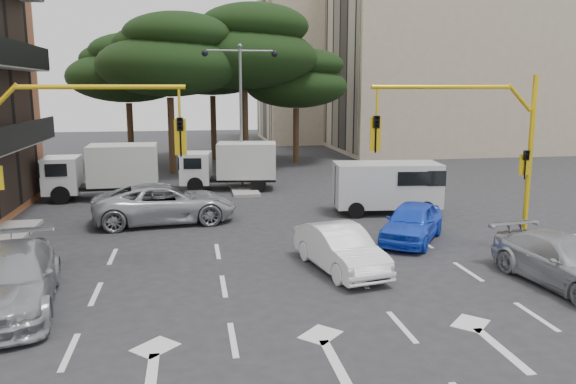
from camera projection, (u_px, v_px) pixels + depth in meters
name	position (u px, v px, depth m)	size (l,w,h in m)	color
ground	(292.00, 282.00, 16.34)	(120.00, 120.00, 0.00)	#28282B
median_strip	(242.00, 186.00, 31.82)	(1.40, 6.00, 0.15)	gray
apartment_beige_near	(452.00, 44.00, 48.98)	(20.20, 12.15, 18.70)	tan
apartment_beige_far	(338.00, 61.00, 59.60)	(16.20, 12.15, 16.70)	tan
pine_left_near	(170.00, 55.00, 35.55)	(9.15, 9.15, 10.23)	#382616
pine_center	(245.00, 47.00, 38.20)	(9.98, 9.98, 11.16)	#382616
pine_left_far	(128.00, 68.00, 39.04)	(8.32, 8.32, 9.30)	#382616
pine_right	(297.00, 79.00, 41.19)	(7.49, 7.49, 8.37)	#382616
pine_back	(213.00, 61.00, 42.83)	(9.15, 9.15, 10.23)	#382616
signal_mast_right	(482.00, 139.00, 18.70)	(5.79, 0.37, 6.00)	gold
signal_mast_left	(52.00, 146.00, 16.41)	(5.79, 0.37, 6.00)	gold
street_lamp_center	(241.00, 90.00, 30.84)	(4.16, 0.36, 7.77)	slate
car_white_hatch	(340.00, 249.00, 17.31)	(1.46, 4.19, 1.38)	white
car_blue_compact	(412.00, 222.00, 20.62)	(1.68, 4.18, 1.43)	blue
car_silver_wagon	(10.00, 280.00, 14.20)	(2.20, 5.41, 1.57)	#9FA2A7
car_silver_cross_a	(165.00, 203.00, 23.44)	(2.71, 5.89, 1.64)	#AAADB2
car_silver_parked	(565.00, 262.00, 15.94)	(1.98, 4.87, 1.41)	#A2A5AA
van_white	(386.00, 187.00, 25.19)	(2.10, 4.65, 2.32)	silver
box_truck_a	(103.00, 172.00, 28.36)	(2.35, 5.59, 2.75)	silver
box_truck_b	(230.00, 166.00, 30.99)	(2.22, 5.29, 2.60)	silver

